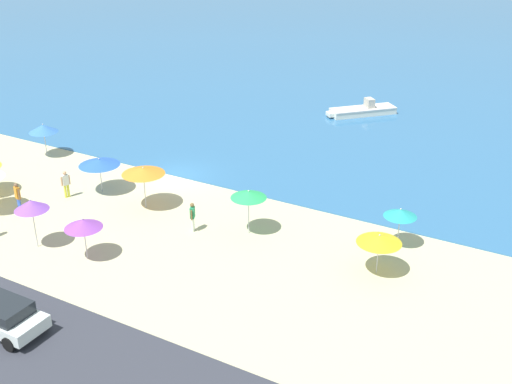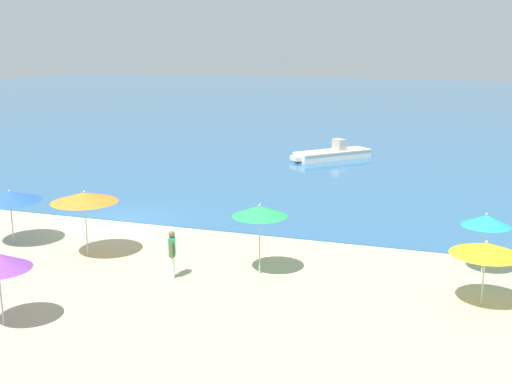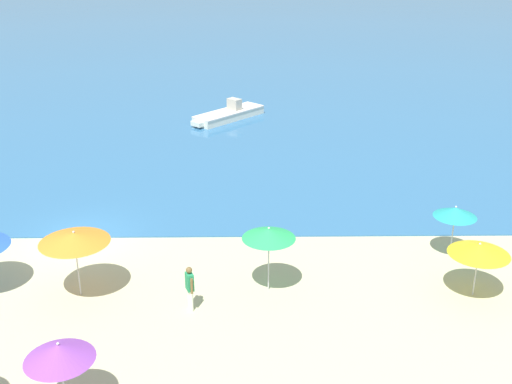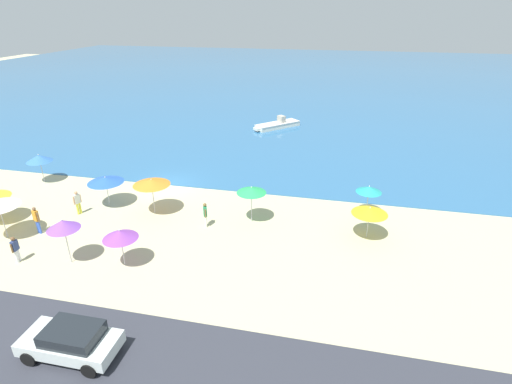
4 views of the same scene
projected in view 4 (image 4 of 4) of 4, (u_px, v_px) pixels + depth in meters
ground_plane at (167, 185)px, 31.83m from camera, size 160.00×160.00×0.00m
sea at (279, 76)px, 80.47m from camera, size 150.00×110.00×0.05m
beach_umbrella_0 at (63, 225)px, 21.28m from camera, size 1.74×1.74×2.73m
beach_umbrella_1 at (151, 182)px, 26.62m from camera, size 2.49×2.49×2.55m
beach_umbrella_2 at (39, 158)px, 31.58m from camera, size 1.97×1.97×2.36m
beach_umbrella_3 at (369, 189)px, 26.49m from camera, size 1.71×1.71×2.19m
beach_umbrella_4 at (370, 211)px, 23.88m from camera, size 2.17×2.17×2.10m
beach_umbrella_6 at (120, 235)px, 21.21m from camera, size 1.90×1.90×2.26m
beach_umbrella_7 at (105, 180)px, 27.84m from camera, size 2.50×2.50×2.21m
beach_umbrella_9 at (251, 190)px, 25.52m from camera, size 1.92×1.92×2.54m
bather_0 at (15, 248)px, 21.95m from camera, size 0.24×0.57×1.59m
bather_2 at (36, 219)px, 24.69m from camera, size 0.54×0.33×1.82m
bather_3 at (205, 214)px, 25.48m from camera, size 0.34×0.53×1.68m
bather_4 at (77, 201)px, 27.06m from camera, size 0.35×0.53×1.70m
parked_car_0 at (71, 341)px, 16.01m from camera, size 3.91×1.89×1.39m
skiff_nearshore at (277, 125)px, 46.49m from camera, size 4.94×5.10×1.32m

